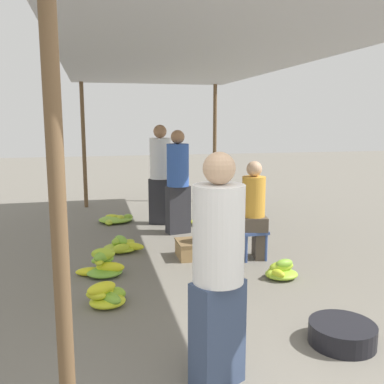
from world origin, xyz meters
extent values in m
cylinder|color=brown|center=(-1.39, 0.30, 1.28)|extent=(0.08, 0.08, 2.56)
cylinder|color=brown|center=(-1.39, 7.32, 1.28)|extent=(0.08, 0.08, 2.56)
cylinder|color=brown|center=(1.39, 7.32, 1.28)|extent=(0.08, 0.08, 2.56)
cube|color=#B2B2B7|center=(0.00, 3.81, 2.58)|extent=(3.19, 7.42, 0.04)
cube|color=#384766|center=(-0.44, 0.88, 0.38)|extent=(0.41, 0.34, 0.75)
cylinder|color=white|center=(-0.44, 0.88, 1.08)|extent=(0.46, 0.46, 0.65)
sphere|color=tan|center=(-0.44, 0.88, 1.51)|extent=(0.21, 0.21, 0.21)
cube|color=#384C84|center=(0.78, 3.38, 0.37)|extent=(0.34, 0.34, 0.04)
cylinder|color=#384C84|center=(0.64, 3.24, 0.18)|extent=(0.04, 0.04, 0.35)
cylinder|color=#384C84|center=(0.91, 3.24, 0.18)|extent=(0.04, 0.04, 0.35)
cylinder|color=#384C84|center=(0.64, 3.51, 0.18)|extent=(0.04, 0.04, 0.35)
cylinder|color=#384C84|center=(0.91, 3.51, 0.18)|extent=(0.04, 0.04, 0.35)
cube|color=#4C4238|center=(0.88, 3.39, 0.20)|extent=(0.19, 0.33, 0.39)
cube|color=#4C4238|center=(0.78, 3.38, 0.48)|extent=(0.40, 0.40, 0.18)
cylinder|color=gold|center=(0.78, 3.38, 0.83)|extent=(0.35, 0.35, 0.52)
sphere|color=tan|center=(0.78, 3.38, 1.19)|extent=(0.20, 0.20, 0.20)
cylinder|color=black|center=(0.71, 1.16, 0.09)|extent=(0.54, 0.54, 0.17)
ellipsoid|color=yellow|center=(-1.08, 3.12, 0.12)|extent=(0.35, 0.19, 0.13)
ellipsoid|color=yellow|center=(-1.31, 3.22, 0.05)|extent=(0.34, 0.18, 0.10)
ellipsoid|color=#C5D329|center=(-1.20, 3.15, 0.20)|extent=(0.11, 0.25, 0.09)
ellipsoid|color=#A1C52F|center=(-1.13, 3.18, 0.26)|extent=(0.24, 0.20, 0.13)
ellipsoid|color=#7BB536|center=(-1.16, 3.27, 0.17)|extent=(0.31, 0.22, 0.09)
ellipsoid|color=#7CB636|center=(-1.14, 3.17, 0.25)|extent=(0.31, 0.32, 0.13)
ellipsoid|color=#A7C72E|center=(-1.15, 3.16, 0.28)|extent=(0.28, 0.14, 0.14)
ellipsoid|color=#76B337|center=(-1.14, 3.17, 0.05)|extent=(0.42, 0.36, 0.10)
ellipsoid|color=#7FB735|center=(-0.89, 4.10, 0.16)|extent=(0.24, 0.28, 0.14)
ellipsoid|color=yellow|center=(-0.73, 3.99, 0.09)|extent=(0.34, 0.26, 0.10)
ellipsoid|color=#92BF32|center=(-0.92, 4.11, 0.14)|extent=(0.28, 0.29, 0.11)
ellipsoid|color=#B5CD2C|center=(-0.90, 3.93, 0.09)|extent=(0.29, 0.23, 0.13)
ellipsoid|color=#C6D329|center=(-0.79, 4.25, 0.06)|extent=(0.32, 0.37, 0.11)
ellipsoid|color=#AECA2D|center=(-0.89, 4.09, 0.05)|extent=(0.49, 0.43, 0.10)
ellipsoid|color=#8EBD33|center=(-1.05, 2.45, 0.07)|extent=(0.23, 0.15, 0.14)
ellipsoid|color=yellow|center=(-1.16, 2.39, 0.12)|extent=(0.26, 0.30, 0.11)
ellipsoid|color=#8BBC33|center=(-1.06, 2.45, 0.06)|extent=(0.26, 0.29, 0.13)
ellipsoid|color=#BFD12A|center=(-1.18, 2.42, 0.15)|extent=(0.24, 0.27, 0.10)
ellipsoid|color=yellow|center=(-1.19, 2.33, 0.19)|extent=(0.34, 0.27, 0.12)
ellipsoid|color=#CBD628|center=(-1.25, 2.30, 0.14)|extent=(0.24, 0.21, 0.09)
ellipsoid|color=#7DB636|center=(-1.12, 2.31, 0.09)|extent=(0.30, 0.34, 0.10)
ellipsoid|color=#C8D428|center=(-1.14, 2.32, 0.05)|extent=(0.36, 0.31, 0.10)
ellipsoid|color=#8EBD33|center=(-0.65, 5.86, 0.07)|extent=(0.26, 0.26, 0.13)
ellipsoid|color=#C3D229|center=(-0.85, 5.85, 0.07)|extent=(0.25, 0.12, 0.11)
ellipsoid|color=#B9CE2B|center=(-0.78, 5.81, 0.06)|extent=(0.16, 0.23, 0.13)
ellipsoid|color=#ABC92E|center=(-0.99, 5.65, 0.05)|extent=(0.15, 0.25, 0.09)
ellipsoid|color=#C1D12A|center=(-0.90, 5.92, 0.07)|extent=(0.34, 0.27, 0.11)
ellipsoid|color=#87BA34|center=(-0.87, 5.84, 0.05)|extent=(0.60, 0.52, 0.10)
ellipsoid|color=#74B337|center=(1.12, 5.77, 0.11)|extent=(0.37, 0.25, 0.12)
ellipsoid|color=#ABC92E|center=(1.09, 6.05, 0.10)|extent=(0.22, 0.25, 0.12)
ellipsoid|color=#92BF32|center=(0.99, 5.89, 0.14)|extent=(0.37, 0.26, 0.10)
ellipsoid|color=#7FB735|center=(0.89, 5.85, 0.06)|extent=(0.33, 0.28, 0.11)
ellipsoid|color=#84B934|center=(1.07, 5.94, 0.17)|extent=(0.20, 0.29, 0.14)
ellipsoid|color=#98C131|center=(0.97, 5.73, 0.08)|extent=(0.24, 0.23, 0.11)
ellipsoid|color=#8FBE32|center=(1.07, 5.99, 0.09)|extent=(0.27, 0.26, 0.12)
ellipsoid|color=#9FC430|center=(1.06, 5.89, 0.05)|extent=(0.47, 0.41, 0.10)
ellipsoid|color=yellow|center=(0.62, 5.35, 0.11)|extent=(0.26, 0.22, 0.13)
ellipsoid|color=#85B934|center=(0.68, 5.31, 0.12)|extent=(0.31, 0.30, 0.13)
ellipsoid|color=#B9CE2B|center=(0.81, 5.39, 0.08)|extent=(0.33, 0.31, 0.13)
ellipsoid|color=#84B934|center=(0.60, 5.37, 0.08)|extent=(0.27, 0.28, 0.09)
ellipsoid|color=#CED727|center=(0.68, 5.30, 0.05)|extent=(0.59, 0.52, 0.10)
ellipsoid|color=#A5C62F|center=(0.85, 2.63, 0.14)|extent=(0.32, 0.17, 0.13)
ellipsoid|color=#A2C52F|center=(0.79, 2.64, 0.07)|extent=(0.32, 0.21, 0.14)
ellipsoid|color=#BED02A|center=(0.76, 2.58, 0.09)|extent=(0.20, 0.26, 0.10)
ellipsoid|color=#81B835|center=(0.87, 2.61, 0.19)|extent=(0.23, 0.15, 0.10)
ellipsoid|color=#93BF32|center=(0.85, 2.63, 0.05)|extent=(0.38, 0.33, 0.10)
cube|color=#9E7A4C|center=(0.04, 3.61, 0.10)|extent=(0.42, 0.42, 0.21)
cube|color=brown|center=(0.04, 3.61, 0.22)|extent=(0.44, 0.44, 0.02)
cube|color=#2D2D33|center=(0.08, 4.87, 0.38)|extent=(0.40, 0.28, 0.77)
cylinder|color=#3359B2|center=(0.08, 4.87, 1.10)|extent=(0.42, 0.42, 0.67)
sphere|color=#9E704C|center=(0.08, 4.87, 1.54)|extent=(0.22, 0.22, 0.22)
cube|color=#2D2D33|center=(-0.09, 5.55, 0.40)|extent=(0.44, 0.35, 0.80)
cylinder|color=white|center=(-0.09, 5.55, 1.15)|extent=(0.49, 0.49, 0.70)
sphere|color=#9E704C|center=(-0.09, 5.55, 1.61)|extent=(0.23, 0.23, 0.23)
camera|label=1|loc=(-1.23, -1.72, 1.82)|focal=40.00mm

